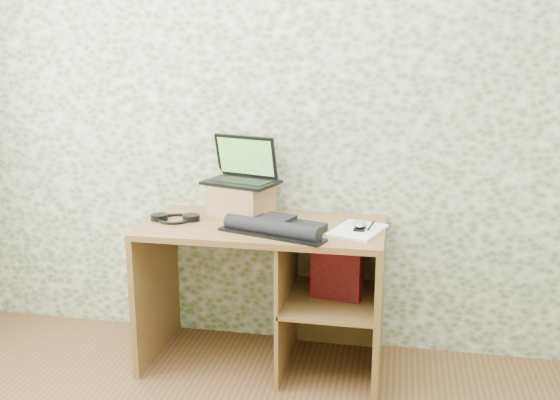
% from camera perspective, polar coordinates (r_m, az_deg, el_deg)
% --- Properties ---
extents(wall_back, '(3.50, 0.00, 3.50)m').
position_cam_1_polar(wall_back, '(3.30, -0.42, 8.44)').
color(wall_back, white).
rests_on(wall_back, ground).
extents(desk, '(1.20, 0.60, 0.75)m').
position_cam_1_polar(desk, '(3.20, -0.02, -6.84)').
color(desk, brown).
rests_on(desk, floor).
extents(riser, '(0.34, 0.31, 0.17)m').
position_cam_1_polar(riser, '(3.25, -3.54, 0.01)').
color(riser, olive).
rests_on(riser, desk).
extents(laptop, '(0.42, 0.35, 0.24)m').
position_cam_1_polar(laptop, '(3.25, -3.40, 2.60)').
color(laptop, black).
rests_on(laptop, riser).
extents(keyboard, '(0.54, 0.42, 0.08)m').
position_cam_1_polar(keyboard, '(2.98, -0.52, -2.41)').
color(keyboard, black).
rests_on(keyboard, desk).
extents(headphones, '(0.25, 0.20, 0.03)m').
position_cam_1_polar(headphones, '(3.22, -9.55, -1.65)').
color(headphones, black).
rests_on(headphones, desk).
extents(notepad, '(0.29, 0.35, 0.01)m').
position_cam_1_polar(notepad, '(3.00, 7.10, -2.79)').
color(notepad, silver).
rests_on(notepad, desk).
extents(mouse, '(0.07, 0.10, 0.03)m').
position_cam_1_polar(mouse, '(2.99, 7.31, -2.35)').
color(mouse, '#B5B5B7').
rests_on(mouse, notepad).
extents(pen, '(0.03, 0.15, 0.01)m').
position_cam_1_polar(pen, '(3.05, 8.34, -2.31)').
color(pen, black).
rests_on(pen, notepad).
extents(red_box, '(0.26, 0.12, 0.30)m').
position_cam_1_polar(red_box, '(3.11, 5.21, -6.37)').
color(red_box, maroon).
rests_on(red_box, desk).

